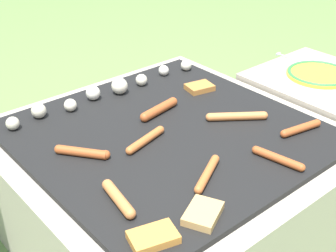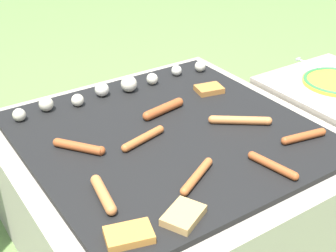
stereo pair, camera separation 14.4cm
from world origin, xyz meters
The scene contains 17 objects.
ground_plane centered at (0.00, 0.00, 0.00)m, with size 14.00×14.00×0.00m, color #608442.
grill centered at (0.00, 0.00, 0.18)m, with size 0.97×0.97×0.37m.
side_ledge centered at (0.72, -0.06, 0.19)m, with size 0.46×0.46×0.37m.
sausage_back_center centered at (0.22, -0.09, 0.39)m, with size 0.17×0.13×0.03m.
sausage_mid_left centered at (-0.32, -0.18, 0.39)m, with size 0.05×0.16×0.03m.
sausage_front_left centered at (0.06, 0.11, 0.39)m, with size 0.17×0.05×0.03m.
sausage_front_center centered at (0.31, -0.27, 0.38)m, with size 0.16×0.05×0.02m.
sausage_back_left centered at (-0.27, 0.05, 0.38)m, with size 0.11×0.14×0.03m.
sausage_mid_right centered at (-0.07, -0.25, 0.38)m, with size 0.16×0.09×0.02m.
sausage_front_right centered at (-0.09, -0.01, 0.38)m, with size 0.17×0.06×0.02m.
sausage_back_right centered at (0.13, -0.32, 0.38)m, with size 0.05×0.16×0.02m.
bread_slice_center centered at (-0.19, -0.35, 0.38)m, with size 0.12×0.11×0.02m.
bread_slice_left centered at (-0.33, -0.34, 0.38)m, with size 0.12×0.10×0.02m.
bread_slice_right centered at (0.28, 0.15, 0.38)m, with size 0.11×0.09×0.02m.
mushroom_row centered at (-0.01, 0.33, 0.40)m, with size 0.77×0.08×0.06m.
plate_colorful centered at (0.72, -0.06, 0.38)m, with size 0.25×0.25×0.02m.
fork_utensil centered at (0.78, 0.11, 0.38)m, with size 0.02×0.18×0.01m.
Camera 2 is at (-0.69, -1.04, 1.11)m, focal length 50.00 mm.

